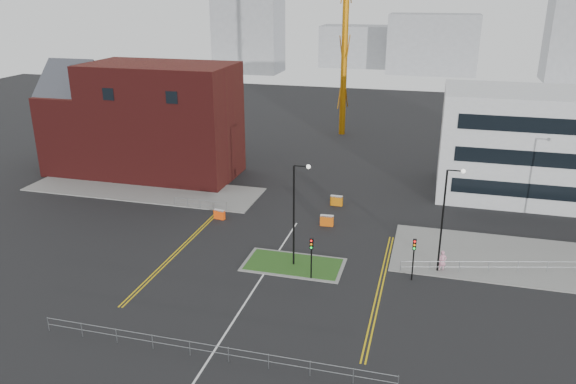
{
  "coord_description": "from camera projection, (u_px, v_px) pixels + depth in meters",
  "views": [
    {
      "loc": [
        12.78,
        -33.97,
        22.49
      ],
      "look_at": [
        0.31,
        12.45,
        5.0
      ],
      "focal_mm": 35.0,
      "sensor_mm": 36.0,
      "label": 1
    }
  ],
  "objects": [
    {
      "name": "traffic_light_island",
      "position": [
        311.0,
        251.0,
        45.21
      ],
      "size": [
        0.28,
        0.33,
        3.65
      ],
      "color": "black",
      "rests_on": "ground"
    },
    {
      "name": "skyline_a",
      "position": [
        249.0,
        32.0,
        156.53
      ],
      "size": [
        18.0,
        12.0,
        22.0
      ],
      "primitive_type": "cube",
      "color": "gray",
      "rests_on": "ground"
    },
    {
      "name": "office_block",
      "position": [
        557.0,
        146.0,
        62.26
      ],
      "size": [
        25.0,
        12.2,
        12.0
      ],
      "color": "silver",
      "rests_on": "ground"
    },
    {
      "name": "brick_building",
      "position": [
        141.0,
        121.0,
        70.31
      ],
      "size": [
        24.2,
        10.07,
        14.24
      ],
      "color": "#4D1413",
      "rests_on": "ground"
    },
    {
      "name": "barrier_left",
      "position": [
        219.0,
        214.0,
        57.93
      ],
      "size": [
        1.24,
        0.62,
        1.0
      ],
      "color": "#FF4E0E",
      "rests_on": "ground"
    },
    {
      "name": "barrier_mid",
      "position": [
        337.0,
        200.0,
        61.53
      ],
      "size": [
        1.34,
        0.49,
        1.12
      ],
      "color": "orange",
      "rests_on": "ground"
    },
    {
      "name": "streetlamp_island",
      "position": [
        296.0,
        207.0,
        46.51
      ],
      "size": [
        1.46,
        0.36,
        9.18
      ],
      "color": "black",
      "rests_on": "ground"
    },
    {
      "name": "centre_line",
      "position": [
        249.0,
        297.0,
        43.45
      ],
      "size": [
        0.15,
        30.0,
        0.01
      ],
      "primitive_type": "cube",
      "color": "silver",
      "rests_on": "ground"
    },
    {
      "name": "railing_front",
      "position": [
        209.0,
        348.0,
        35.93
      ],
      "size": [
        24.05,
        0.05,
        1.1
      ],
      "color": "gray",
      "rests_on": "ground"
    },
    {
      "name": "railing_right",
      "position": [
        518.0,
        265.0,
        46.81
      ],
      "size": [
        19.05,
        5.05,
        1.1
      ],
      "color": "gray",
      "rests_on": "ground"
    },
    {
      "name": "streetlamp_right_near",
      "position": [
        446.0,
        212.0,
        45.39
      ],
      "size": [
        1.46,
        0.36,
        9.18
      ],
      "color": "black",
      "rests_on": "ground"
    },
    {
      "name": "yellow_right_a",
      "position": [
        378.0,
        288.0,
        44.77
      ],
      "size": [
        0.12,
        20.0,
        0.01
      ],
      "primitive_type": "cube",
      "color": "gold",
      "rests_on": "ground"
    },
    {
      "name": "pavement_left",
      "position": [
        144.0,
        189.0,
        66.46
      ],
      "size": [
        28.0,
        8.0,
        0.12
      ],
      "primitive_type": "cube",
      "color": "slate",
      "rests_on": "ground"
    },
    {
      "name": "skyline_b",
      "position": [
        433.0,
        44.0,
        154.44
      ],
      "size": [
        24.0,
        12.0,
        16.0
      ],
      "primitive_type": "cube",
      "color": "gray",
      "rests_on": "ground"
    },
    {
      "name": "island_kerb",
      "position": [
        294.0,
        265.0,
        48.4
      ],
      "size": [
        8.6,
        4.6,
        0.08
      ],
      "primitive_type": "cube",
      "color": "slate",
      "rests_on": "ground"
    },
    {
      "name": "yellow_right_b",
      "position": [
        382.0,
        288.0,
        44.69
      ],
      "size": [
        0.12,
        20.0,
        0.01
      ],
      "primitive_type": "cube",
      "color": "gold",
      "rests_on": "ground"
    },
    {
      "name": "barrier_right",
      "position": [
        327.0,
        220.0,
        56.25
      ],
      "size": [
        1.35,
        0.52,
        1.12
      ],
      "color": "#DF590C",
      "rests_on": "ground"
    },
    {
      "name": "pedestrian",
      "position": [
        442.0,
        261.0,
        47.07
      ],
      "size": [
        0.8,
        0.67,
        1.86
      ],
      "primitive_type": "imported",
      "rotation": [
        0.0,
        0.0,
        0.38
      ],
      "color": "pink",
      "rests_on": "ground"
    },
    {
      "name": "grass_island",
      "position": [
        294.0,
        264.0,
        48.39
      ],
      "size": [
        8.0,
        4.0,
        0.12
      ],
      "primitive_type": "cube",
      "color": "#254C19",
      "rests_on": "ground"
    },
    {
      "name": "yellow_left_b",
      "position": [
        189.0,
        242.0,
        52.84
      ],
      "size": [
        0.12,
        24.0,
        0.01
      ],
      "primitive_type": "cube",
      "color": "gold",
      "rests_on": "ground"
    },
    {
      "name": "railing_left",
      "position": [
        200.0,
        203.0,
        60.4
      ],
      "size": [
        6.05,
        0.05,
        1.1
      ],
      "color": "gray",
      "rests_on": "ground"
    },
    {
      "name": "pavement_right",
      "position": [
        532.0,
        261.0,
        48.96
      ],
      "size": [
        24.0,
        10.0,
        0.12
      ],
      "primitive_type": "cube",
      "color": "slate",
      "rests_on": "ground"
    },
    {
      "name": "skyline_d",
      "position": [
        371.0,
        46.0,
        168.59
      ],
      "size": [
        30.0,
        12.0,
        12.0
      ],
      "primitive_type": "cube",
      "color": "gray",
      "rests_on": "ground"
    },
    {
      "name": "traffic_light_right",
      "position": [
        414.0,
        252.0,
        45.08
      ],
      "size": [
        0.28,
        0.33,
        3.65
      ],
      "color": "black",
      "rests_on": "ground"
    },
    {
      "name": "ground",
      "position": [
        241.0,
        310.0,
        41.64
      ],
      "size": [
        200.0,
        200.0,
        0.0
      ],
      "primitive_type": "plane",
      "color": "black",
      "rests_on": "ground"
    },
    {
      "name": "yellow_left_a",
      "position": [
        186.0,
        241.0,
        52.91
      ],
      "size": [
        0.12,
        24.0,
        0.01
      ],
      "primitive_type": "cube",
      "color": "gold",
      "rests_on": "ground"
    }
  ]
}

